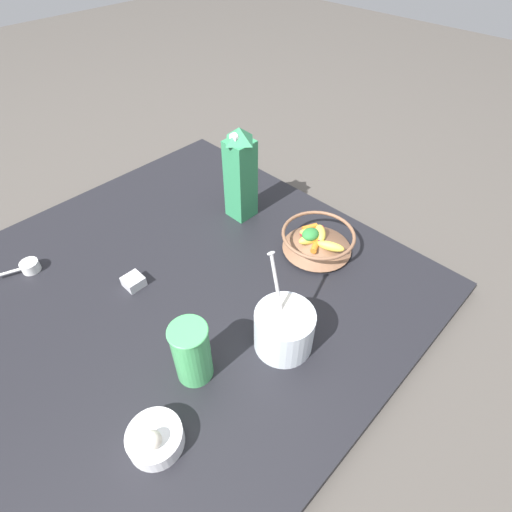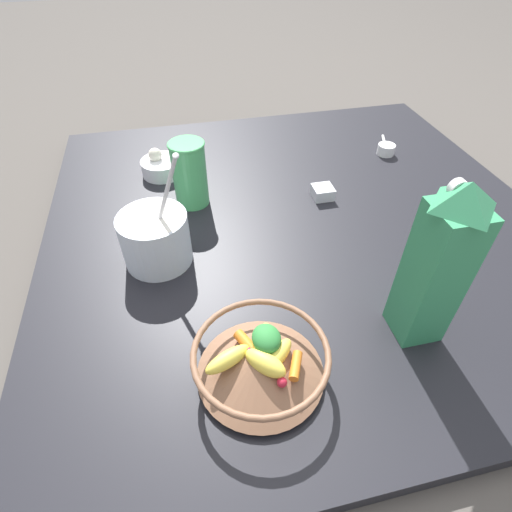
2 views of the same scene
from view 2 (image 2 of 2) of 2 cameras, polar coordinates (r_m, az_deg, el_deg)
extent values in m
plane|color=#4C4742|center=(0.97, 6.02, 3.63)|extent=(6.00, 6.00, 0.00)
cube|color=black|center=(0.96, 6.09, 4.41)|extent=(1.16, 1.16, 0.03)
cylinder|color=brown|center=(0.66, 0.64, -16.42)|extent=(0.11, 0.11, 0.01)
cone|color=brown|center=(0.64, 0.66, -14.98)|extent=(0.20, 0.20, 0.05)
torus|color=brown|center=(0.62, 0.68, -13.68)|extent=(0.21, 0.21, 0.01)
ellipsoid|color=#EFD64C|center=(0.63, 1.06, -12.45)|extent=(0.06, 0.09, 0.03)
ellipsoid|color=#EFD64C|center=(0.62, -4.05, -14.50)|extent=(0.08, 0.06, 0.03)
ellipsoid|color=#EFD64C|center=(0.61, 1.34, -15.06)|extent=(0.07, 0.07, 0.03)
ellipsoid|color=#EFD64C|center=(0.63, 3.17, -13.91)|extent=(0.07, 0.06, 0.03)
cylinder|color=orange|center=(0.63, 5.70, -15.33)|extent=(0.03, 0.05, 0.02)
cylinder|color=orange|center=(0.64, -1.20, -12.53)|extent=(0.04, 0.06, 0.02)
sphere|color=red|center=(0.61, 3.74, -17.57)|extent=(0.02, 0.02, 0.02)
sphere|color=red|center=(0.63, 0.58, -14.60)|extent=(0.01, 0.01, 0.01)
sphere|color=red|center=(0.62, 1.09, -15.67)|extent=(0.01, 0.01, 0.01)
sphere|color=red|center=(0.63, -0.96, -13.72)|extent=(0.02, 0.02, 0.02)
sphere|color=red|center=(0.65, 4.34, -12.52)|extent=(0.01, 0.01, 0.01)
ellipsoid|color=#2D7F38|center=(0.62, 1.50, -11.69)|extent=(0.05, 0.05, 0.03)
cube|color=#338C59|center=(0.68, 23.95, -2.64)|extent=(0.07, 0.07, 0.26)
pyramid|color=#338C59|center=(0.59, 27.98, 7.68)|extent=(0.07, 0.07, 0.04)
cylinder|color=white|center=(0.61, 26.88, 8.65)|extent=(0.03, 0.01, 0.03)
cylinder|color=silver|center=(0.83, -14.14, 2.34)|extent=(0.14, 0.14, 0.11)
cylinder|color=white|center=(0.80, -14.68, 4.80)|extent=(0.13, 0.13, 0.02)
cylinder|color=silver|center=(0.76, -12.93, 7.81)|extent=(0.07, 0.03, 0.19)
ellipsoid|color=silver|center=(0.71, -11.40, 13.86)|extent=(0.02, 0.02, 0.01)
cylinder|color=#4CB266|center=(0.97, -9.45, 11.48)|extent=(0.08, 0.08, 0.16)
torus|color=#4CB266|center=(0.94, -9.99, 15.49)|extent=(0.08, 0.08, 0.01)
cube|color=silver|center=(1.03, 9.50, 8.98)|extent=(0.05, 0.05, 0.03)
cube|color=brown|center=(1.03, 9.48, 8.78)|extent=(0.04, 0.04, 0.02)
cylinder|color=white|center=(1.26, 18.09, 14.27)|extent=(0.05, 0.05, 0.03)
cylinder|color=white|center=(1.31, 17.81, 15.43)|extent=(0.03, 0.06, 0.01)
cylinder|color=white|center=(1.13, -13.25, 12.27)|extent=(0.11, 0.11, 0.04)
sphere|color=silver|center=(1.13, -14.21, 13.84)|extent=(0.04, 0.04, 0.04)
camera|label=1|loc=(1.16, -48.70, 45.19)|focal=28.00mm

